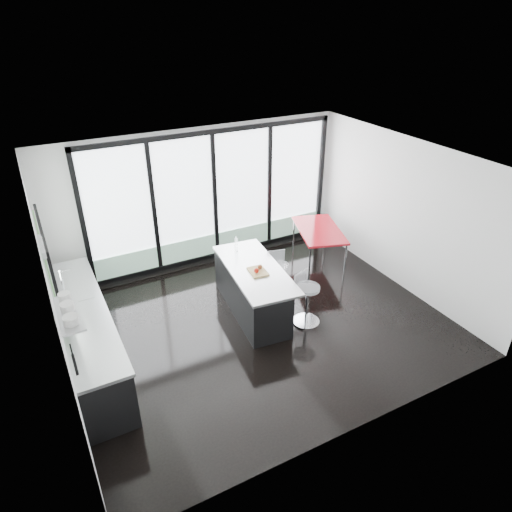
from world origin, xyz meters
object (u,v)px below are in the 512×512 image
bar_stool_far (278,281)px  island (251,289)px  red_table (318,246)px  bar_stool_near (307,305)px

bar_stool_far → island: bearing=-152.4°
bar_stool_far → red_table: (1.39, 0.73, 0.04)m
island → red_table: size_ratio=1.50×
bar_stool_near → red_table: bearing=30.0°
island → bar_stool_near: bearing=-48.9°
bar_stool_near → island: bearing=110.7°
island → bar_stool_far: (0.62, 0.15, -0.08)m
red_table → island: bearing=-156.4°
island → bar_stool_near: 1.01m
island → bar_stool_far: island is taller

